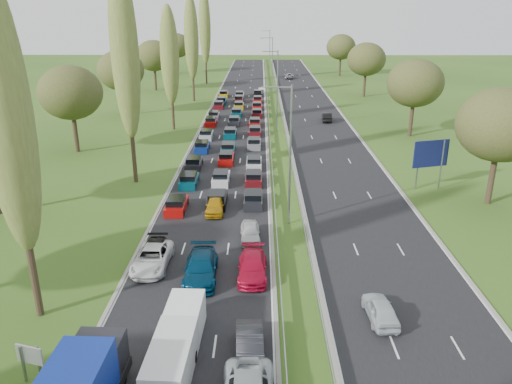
{
  "coord_description": "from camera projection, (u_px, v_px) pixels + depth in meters",
  "views": [
    {
      "loc": [
        2.02,
        2.94,
        17.72
      ],
      "look_at": [
        1.61,
        46.83,
        1.5
      ],
      "focal_mm": 35.0,
      "sensor_mm": 36.0,
      "label": 1
    }
  ],
  "objects": [
    {
      "name": "traffic_queue_fill",
      "position": [
        233.0,
        128.0,
        76.24
      ],
      "size": [
        9.1,
        68.37,
        0.8
      ],
      "color": "#A50C0A",
      "rests_on": "ground"
    },
    {
      "name": "near_car_3",
      "position": [
        153.0,
        253.0,
        36.88
      ],
      "size": [
        1.9,
        4.61,
        1.33
      ],
      "primitive_type": "imported",
      "rotation": [
        0.0,
        0.0,
        0.01
      ],
      "color": "black",
      "rests_on": "near_carriageway"
    },
    {
      "name": "far_car_0",
      "position": [
        381.0,
        309.0,
        29.99
      ],
      "size": [
        1.78,
        4.0,
        1.34
      ],
      "primitive_type": "imported",
      "rotation": [
        0.0,
        0.0,
        3.19
      ],
      "color": "#B6BDC1",
      "rests_on": "far_carriageway"
    },
    {
      "name": "central_reservation",
      "position": [
        276.0,
        121.0,
        80.55
      ],
      "size": [
        2.36,
        215.0,
        0.32
      ],
      "color": "gray",
      "rests_on": "ground"
    },
    {
      "name": "near_car_9",
      "position": [
        250.0,
        346.0,
        26.68
      ],
      "size": [
        1.7,
        4.3,
        1.39
      ],
      "primitive_type": "imported",
      "rotation": [
        0.0,
        0.0,
        0.05
      ],
      "color": "black",
      "rests_on": "near_carriageway"
    },
    {
      "name": "poplar_row",
      "position": [
        154.0,
        53.0,
        63.14
      ],
      "size": [
        2.8,
        127.8,
        22.44
      ],
      "color": "#2D2116",
      "rests_on": "ground"
    },
    {
      "name": "near_car_7",
      "position": [
        201.0,
        268.0,
        34.54
      ],
      "size": [
        2.4,
        5.57,
        1.6
      ],
      "primitive_type": "imported",
      "rotation": [
        0.0,
        0.0,
        0.03
      ],
      "color": "#042E4A",
      "rests_on": "near_carriageway"
    },
    {
      "name": "far_car_1",
      "position": [
        327.0,
        117.0,
        82.78
      ],
      "size": [
        1.74,
        4.33,
        1.4
      ],
      "primitive_type": "imported",
      "rotation": [
        0.0,
        0.0,
        3.08
      ],
      "color": "black",
      "rests_on": "far_carriageway"
    },
    {
      "name": "near_car_2",
      "position": [
        152.0,
        258.0,
        36.04
      ],
      "size": [
        2.5,
        5.28,
        1.46
      ],
      "primitive_type": "imported",
      "rotation": [
        0.0,
        0.0,
        -0.02
      ],
      "color": "white",
      "rests_on": "near_carriageway"
    },
    {
      "name": "near_car_8",
      "position": [
        215.0,
        205.0,
        45.78
      ],
      "size": [
        1.66,
        4.08,
        1.39
      ],
      "primitive_type": "imported",
      "rotation": [
        0.0,
        0.0,
        0.0
      ],
      "color": "#B8830C",
      "rests_on": "near_carriageway"
    },
    {
      "name": "near_car_12",
      "position": [
        250.0,
        232.0,
        40.37
      ],
      "size": [
        1.74,
        3.96,
        1.33
      ],
      "primitive_type": "imported",
      "rotation": [
        0.0,
        0.0,
        0.05
      ],
      "color": "silver",
      "rests_on": "near_carriageway"
    },
    {
      "name": "woodland_left",
      "position": [
        60.0,
        97.0,
        59.67
      ],
      "size": [
        8.0,
        166.0,
        11.1
      ],
      "color": "#2D2116",
      "rests_on": "ground"
    },
    {
      "name": "lamp_columns",
      "position": [
        277.0,
        92.0,
        74.44
      ],
      "size": [
        0.18,
        140.18,
        12.0
      ],
      "color": "gray",
      "rests_on": "ground"
    },
    {
      "name": "white_van_rear",
      "position": [
        183.0,
        325.0,
        27.92
      ],
      "size": [
        1.98,
        5.04,
        2.02
      ],
      "rotation": [
        0.0,
        0.0,
        -0.03
      ],
      "color": "white",
      "rests_on": "near_carriageway"
    },
    {
      "name": "white_van_front",
      "position": [
        172.0,
        359.0,
        25.2
      ],
      "size": [
        2.02,
        5.15,
        2.07
      ],
      "rotation": [
        0.0,
        0.0,
        -0.04
      ],
      "color": "silver",
      "rests_on": "near_carriageway"
    },
    {
      "name": "ground",
      "position": [
        276.0,
        128.0,
        78.4
      ],
      "size": [
        260.0,
        260.0,
        0.0
      ],
      "primitive_type": "plane",
      "color": "#2D4C17",
      "rests_on": "ground"
    },
    {
      "name": "near_carriageway",
      "position": [
        234.0,
        124.0,
        80.8
      ],
      "size": [
        10.5,
        215.0,
        0.04
      ],
      "primitive_type": "cube",
      "color": "black",
      "rests_on": "ground"
    },
    {
      "name": "woodland_right",
      "position": [
        434.0,
        93.0,
        63.05
      ],
      "size": [
        8.0,
        153.0,
        11.1
      ],
      "color": "#2D2116",
      "rests_on": "ground"
    },
    {
      "name": "direction_sign",
      "position": [
        431.0,
        156.0,
        50.81
      ],
      "size": [
        3.86,
        1.24,
        5.2
      ],
      "color": "gray",
      "rests_on": "ground"
    },
    {
      "name": "far_car_2",
      "position": [
        289.0,
        76.0,
        133.15
      ],
      "size": [
        2.29,
        4.96,
        1.38
      ],
      "primitive_type": "imported",
      "rotation": [
        0.0,
        0.0,
        3.14
      ],
      "color": "gray",
      "rests_on": "far_carriageway"
    },
    {
      "name": "far_carriageway",
      "position": [
        318.0,
        125.0,
        80.68
      ],
      "size": [
        10.5,
        215.0,
        0.04
      ],
      "primitive_type": "cube",
      "color": "black",
      "rests_on": "ground"
    },
    {
      "name": "info_sign",
      "position": [
        30.0,
        359.0,
        24.75
      ],
      "size": [
        1.47,
        0.51,
        2.1
      ],
      "color": "gray",
      "rests_on": "ground"
    },
    {
      "name": "near_car_11",
      "position": [
        253.0,
        267.0,
        34.87
      ],
      "size": [
        2.02,
        4.93,
        1.43
      ],
      "primitive_type": "imported",
      "rotation": [
        0.0,
        0.0,
        -0.0
      ],
      "color": "#AC0A28",
      "rests_on": "near_carriageway"
    }
  ]
}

